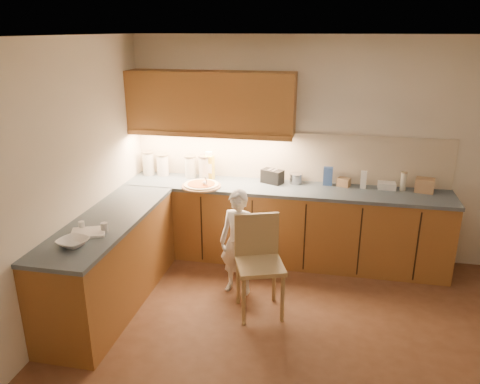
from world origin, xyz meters
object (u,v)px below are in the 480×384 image
(wooden_chair, at_px, (259,257))
(child, at_px, (238,243))
(oil_jug, at_px, (209,167))
(pizza_on_board, at_px, (201,185))
(toaster, at_px, (272,176))

(wooden_chair, bearing_deg, child, 113.45)
(child, height_order, oil_jug, oil_jug)
(child, relative_size, oil_jug, 3.30)
(pizza_on_board, bearing_deg, oil_jug, 88.02)
(pizza_on_board, xyz_separation_m, wooden_chair, (0.83, -0.92, -0.38))
(pizza_on_board, relative_size, wooden_chair, 0.47)
(wooden_chair, xyz_separation_m, oil_jug, (-0.82, 1.23, 0.51))
(pizza_on_board, distance_m, toaster, 0.85)
(wooden_chair, height_order, toaster, toaster)
(wooden_chair, distance_m, toaster, 1.31)
(child, bearing_deg, pizza_on_board, 143.98)
(pizza_on_board, bearing_deg, toaster, 21.78)
(oil_jug, xyz_separation_m, toaster, (0.77, 0.00, -0.08))
(child, bearing_deg, oil_jug, 132.91)
(pizza_on_board, xyz_separation_m, toaster, (0.78, 0.31, 0.06))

